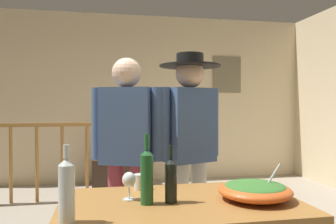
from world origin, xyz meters
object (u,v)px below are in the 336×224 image
at_px(tv_console, 120,172).
at_px(salad_bowl, 255,190).
at_px(wine_bottle_clear, 67,189).
at_px(person_standing_right, 190,137).
at_px(framed_picture, 227,75).
at_px(serving_table, 181,213).
at_px(person_standing_left, 127,145).
at_px(stair_railing, 66,153).
at_px(wine_glass, 129,181).
at_px(mug_white, 140,182).
at_px(wine_bottle_dark, 171,179).
at_px(wine_bottle_green, 147,175).
at_px(flat_screen_tv, 120,144).

height_order(tv_console, salad_bowl, salad_bowl).
height_order(wine_bottle_clear, person_standing_right, person_standing_right).
bearing_deg(framed_picture, serving_table, -114.18).
xyz_separation_m(tv_console, person_standing_left, (-0.09, -2.91, 0.77)).
height_order(stair_railing, serving_table, stair_railing).
bearing_deg(serving_table, wine_glass, 164.92).
bearing_deg(person_standing_right, salad_bowl, 80.26).
bearing_deg(mug_white, wine_bottle_dark, -67.06).
xyz_separation_m(tv_console, wine_bottle_green, (-0.04, -3.71, 0.69)).
distance_m(serving_table, person_standing_left, 0.87).
bearing_deg(wine_bottle_dark, mug_white, 112.94).
bearing_deg(person_standing_right, serving_table, 49.86).
height_order(person_standing_left, person_standing_right, person_standing_right).
xyz_separation_m(framed_picture, tv_console, (-1.95, -0.29, -1.65)).
height_order(framed_picture, person_standing_right, framed_picture).
relative_size(serving_table, person_standing_right, 0.80).
bearing_deg(mug_white, framed_picture, 61.55).
distance_m(serving_table, wine_glass, 0.35).
height_order(tv_console, wine_glass, wine_glass).
xyz_separation_m(wine_bottle_green, person_standing_left, (-0.06, 0.80, 0.08)).
xyz_separation_m(person_standing_left, person_standing_right, (0.51, 0.00, 0.05)).
xyz_separation_m(flat_screen_tv, person_standing_right, (0.42, -2.88, 0.36)).
height_order(framed_picture, tv_console, framed_picture).
relative_size(tv_console, person_standing_right, 0.52).
bearing_deg(tv_console, flat_screen_tv, -90.00).
bearing_deg(tv_console, wine_bottle_green, -90.56).
xyz_separation_m(flat_screen_tv, salad_bowl, (0.60, -3.71, 0.12)).
xyz_separation_m(framed_picture, wine_bottle_green, (-1.98, -4.00, -0.96)).
bearing_deg(wine_bottle_green, wine_bottle_dark, 0.96).
distance_m(framed_picture, person_standing_left, 3.89).
relative_size(stair_railing, serving_table, 1.98).
relative_size(framed_picture, wine_bottle_green, 1.68).
distance_m(flat_screen_tv, salad_bowl, 3.76).
bearing_deg(wine_bottle_clear, salad_bowl, 11.19).
bearing_deg(flat_screen_tv, wine_bottle_clear, -96.47).
bearing_deg(serving_table, person_standing_left, 108.31).
bearing_deg(wine_bottle_dark, flat_screen_tv, 91.58).
xyz_separation_m(tv_console, mug_white, (-0.04, -3.38, 0.58)).
height_order(serving_table, salad_bowl, salad_bowl).
xyz_separation_m(tv_console, wine_bottle_clear, (-0.44, -3.95, 0.69)).
bearing_deg(person_standing_left, mug_white, 118.36).
distance_m(wine_bottle_green, wine_bottle_dark, 0.14).
xyz_separation_m(wine_bottle_dark, mug_white, (-0.14, 0.33, -0.08)).
relative_size(flat_screen_tv, person_standing_right, 0.31).
xyz_separation_m(stair_railing, wine_bottle_green, (0.74, -2.94, 0.26)).
bearing_deg(stair_railing, person_standing_right, -60.82).
xyz_separation_m(serving_table, wine_bottle_green, (-0.20, -0.03, 0.23)).
distance_m(framed_picture, wine_bottle_green, 4.57).
relative_size(tv_console, flat_screen_tv, 1.68).
relative_size(wine_glass, wine_bottle_green, 0.42).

